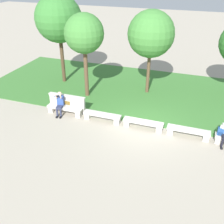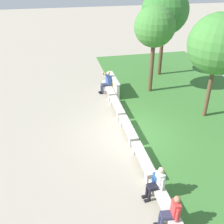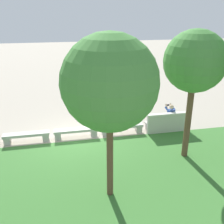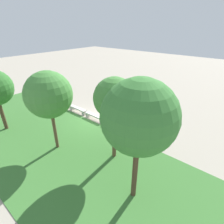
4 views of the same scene
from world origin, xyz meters
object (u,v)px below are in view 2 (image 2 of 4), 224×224
(person_companion, at_px, (172,211))
(backpack, at_px, (157,179))
(bench_end, at_px, (165,205))
(tree_behind_wall, at_px, (165,11))
(tree_right_background, at_px, (218,44))
(person_distant, at_px, (157,182))
(bench_mid, at_px, (128,129))
(bench_near, at_px, (117,106))
(tree_far_back, at_px, (155,27))
(bench_main, at_px, (109,89))
(person_photographer, at_px, (107,81))
(bench_far, at_px, (143,160))

(person_companion, xyz_separation_m, backpack, (-1.38, 0.06, -0.05))
(bench_end, relative_size, tree_behind_wall, 0.35)
(backpack, relative_size, tree_right_background, 0.08)
(person_distant, bearing_deg, bench_mid, 179.01)
(bench_near, height_order, tree_right_background, tree_right_background)
(backpack, height_order, tree_far_back, tree_far_back)
(tree_behind_wall, bearing_deg, bench_mid, -31.62)
(bench_mid, bearing_deg, bench_main, 180.00)
(bench_near, distance_m, bench_mid, 2.23)
(bench_mid, bearing_deg, backpack, -0.13)
(person_photographer, height_order, tree_far_back, tree_far_back)
(tree_behind_wall, bearing_deg, tree_far_back, -32.38)
(person_distant, xyz_separation_m, tree_far_back, (-8.07, 2.64, 3.20))
(bench_mid, relative_size, bench_far, 1.00)
(tree_behind_wall, relative_size, tree_far_back, 1.15)
(person_photographer, distance_m, person_companion, 9.69)
(person_distant, height_order, backpack, person_distant)
(backpack, distance_m, tree_behind_wall, 11.74)
(bench_end, xyz_separation_m, tree_right_background, (-5.22, 4.32, 3.44))
(bench_end, distance_m, tree_behind_wall, 12.57)
(bench_far, height_order, person_photographer, person_photographer)
(bench_end, bearing_deg, backpack, -179.43)
(bench_main, distance_m, tree_behind_wall, 6.17)
(bench_near, xyz_separation_m, bench_far, (4.45, 0.00, 0.00))
(bench_mid, height_order, person_photographer, person_photographer)
(bench_near, xyz_separation_m, person_companion, (7.24, -0.07, 0.37))
(bench_mid, distance_m, person_companion, 5.03)
(bench_mid, relative_size, person_companion, 1.62)
(bench_far, xyz_separation_m, person_distant, (1.59, -0.07, 0.37))
(bench_end, distance_m, person_companion, 0.67)
(person_photographer, xyz_separation_m, tree_right_background, (3.91, 4.40, 3.01))
(person_companion, distance_m, tree_right_background, 7.88)
(tree_behind_wall, distance_m, tree_right_background, 5.98)
(tree_behind_wall, bearing_deg, bench_near, -42.63)
(bench_far, height_order, bench_end, same)
(tree_far_back, bearing_deg, bench_mid, -31.17)
(bench_mid, distance_m, bench_end, 4.45)
(backpack, bearing_deg, person_companion, -2.41)
(backpack, relative_size, tree_far_back, 0.08)
(bench_near, relative_size, person_distant, 1.62)
(backpack, bearing_deg, tree_right_background, 135.50)
(bench_mid, distance_m, tree_behind_wall, 8.84)
(person_companion, bearing_deg, bench_main, 179.60)
(bench_near, bearing_deg, bench_end, 0.00)
(person_photographer, bearing_deg, bench_main, 18.74)
(person_photographer, bearing_deg, backpack, 0.47)
(bench_end, bearing_deg, tree_right_background, 140.39)
(bench_main, relative_size, tree_right_background, 0.40)
(person_photographer, bearing_deg, bench_far, 0.63)
(person_companion, relative_size, tree_far_back, 0.25)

